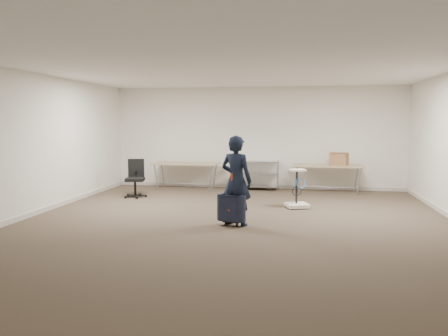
# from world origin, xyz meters

# --- Properties ---
(ground) EXTENTS (9.00, 9.00, 0.00)m
(ground) POSITION_xyz_m (0.00, 0.00, 0.00)
(ground) COLOR #47382B
(ground) RESTS_ON ground
(room_shell) EXTENTS (8.00, 9.00, 9.00)m
(room_shell) POSITION_xyz_m (0.00, 1.38, 0.05)
(room_shell) COLOR white
(room_shell) RESTS_ON ground
(folding_table_left) EXTENTS (1.80, 0.75, 0.73)m
(folding_table_left) POSITION_xyz_m (-1.90, 3.95, 0.68)
(folding_table_left) COLOR #9F8661
(folding_table_left) RESTS_ON ground
(folding_table_right) EXTENTS (1.80, 0.75, 0.73)m
(folding_table_right) POSITION_xyz_m (1.90, 3.95, 0.68)
(folding_table_right) COLOR #9F8661
(folding_table_right) RESTS_ON ground
(wire_shelf) EXTENTS (1.22, 0.47, 0.80)m
(wire_shelf) POSITION_xyz_m (0.00, 4.20, 0.44)
(wire_shelf) COLOR #B8BABF
(wire_shelf) RESTS_ON ground
(person) EXTENTS (0.68, 0.56, 1.60)m
(person) POSITION_xyz_m (0.04, 0.04, 0.80)
(person) COLOR black
(person) RESTS_ON ground
(suitcase) EXTENTS (0.38, 0.28, 0.94)m
(suitcase) POSITION_xyz_m (-0.03, -0.06, 0.32)
(suitcase) COLOR black
(suitcase) RESTS_ON ground
(office_chair) EXTENTS (0.56, 0.56, 0.93)m
(office_chair) POSITION_xyz_m (-2.81, 2.52, 0.28)
(office_chair) COLOR black
(office_chair) RESTS_ON ground
(equipment_cart) EXTENTS (0.57, 0.57, 0.83)m
(equipment_cart) POSITION_xyz_m (1.12, 1.81, 0.22)
(equipment_cart) COLOR beige
(equipment_cart) RESTS_ON ground
(cardboard_box) EXTENTS (0.51, 0.44, 0.32)m
(cardboard_box) POSITION_xyz_m (2.18, 4.02, 0.89)
(cardboard_box) COLOR #966C46
(cardboard_box) RESTS_ON folding_table_right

